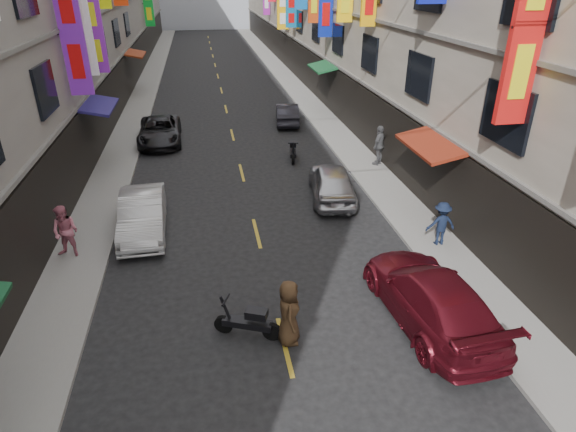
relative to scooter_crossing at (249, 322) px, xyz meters
name	(u,v)px	position (x,y,z in m)	size (l,w,h in m)	color
sidewalk_left	(144,93)	(-5.15, 29.45, -0.38)	(2.00, 90.00, 0.12)	slate
sidewalk_right	(295,87)	(6.85, 29.45, -0.38)	(2.00, 90.00, 0.12)	slate
street_awnings	(209,100)	(-0.41, 13.45, 2.56)	(13.99, 35.20, 0.41)	#124323
lane_markings	(224,99)	(0.85, 26.45, -0.44)	(0.12, 80.20, 0.01)	gold
scooter_crossing	(249,322)	(0.00, 0.00, 0.00)	(1.70, 0.86, 1.14)	black
scooter_far_right	(293,151)	(3.56, 12.79, 0.00)	(0.61, 1.79, 1.14)	black
car_left_mid	(142,215)	(-3.15, 6.25, 0.27)	(1.51, 4.34, 1.43)	silver
car_left_far	(160,131)	(-3.15, 16.71, 0.23)	(2.23, 4.84, 1.35)	black
car_right_near	(431,297)	(4.85, -0.21, 0.32)	(2.12, 5.22, 1.52)	maroon
car_right_mid	(332,182)	(4.29, 7.94, 0.28)	(1.72, 4.27, 1.45)	#B8B8BD
car_right_far	(287,114)	(4.40, 19.21, 0.19)	(1.33, 3.82, 1.26)	#25242C
pedestrian_lfar	(66,232)	(-5.39, 4.81, 0.56)	(0.86, 0.59, 1.77)	#C06679
pedestrian_rnear	(441,223)	(6.89, 3.42, 0.45)	(1.00, 0.52, 1.55)	#121B32
pedestrian_rfar	(379,145)	(7.45, 11.10, 0.64)	(1.13, 0.64, 1.92)	#525254
pedestrian_crossing	(289,313)	(0.98, -0.37, 0.46)	(0.88, 0.60, 1.80)	#432E1B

